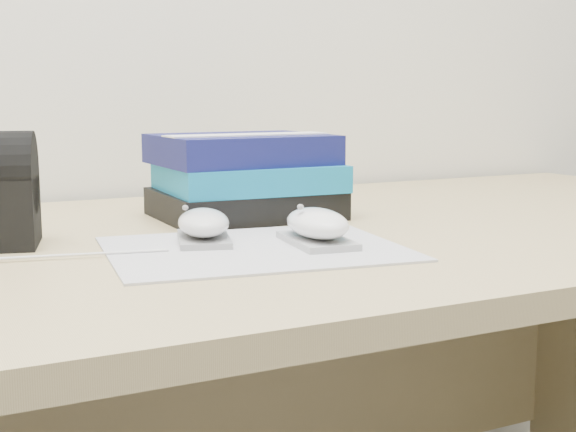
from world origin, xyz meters
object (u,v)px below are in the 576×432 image
mouse_rear (204,225)px  book_stack (245,177)px  desk (296,380)px  mouse_front (317,226)px

mouse_rear → book_stack: 0.21m
desk → book_stack: (-0.05, 0.05, 0.29)m
mouse_front → book_stack: book_stack is taller
book_stack → mouse_rear: bearing=-126.9°
mouse_rear → mouse_front: (0.11, -0.07, 0.00)m
desk → book_stack: bearing=136.3°
desk → mouse_front: size_ratio=13.26×
book_stack → mouse_front: bearing=-93.3°
desk → mouse_rear: bearing=-147.5°
mouse_front → book_stack: bearing=86.7°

